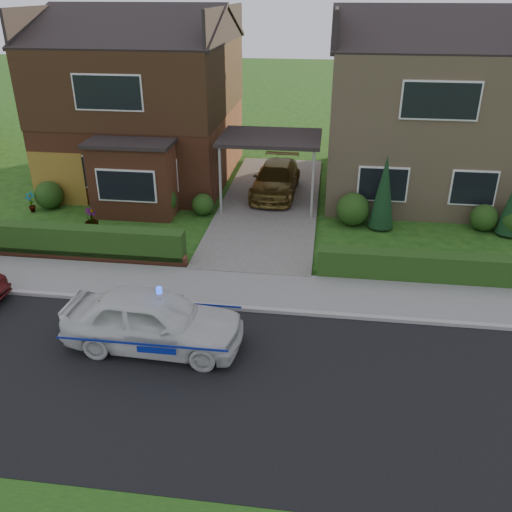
# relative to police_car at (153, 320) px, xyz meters

# --- Properties ---
(ground) EXTENTS (120.00, 120.00, 0.00)m
(ground) POSITION_rel_police_car_xyz_m (1.70, -1.20, -0.73)
(ground) COLOR #184412
(ground) RESTS_ON ground
(road) EXTENTS (60.00, 6.00, 0.02)m
(road) POSITION_rel_police_car_xyz_m (1.70, -1.20, -0.73)
(road) COLOR black
(road) RESTS_ON ground
(kerb) EXTENTS (60.00, 0.16, 0.12)m
(kerb) POSITION_rel_police_car_xyz_m (1.70, 1.85, -0.67)
(kerb) COLOR #9E9993
(kerb) RESTS_ON ground
(sidewalk) EXTENTS (60.00, 2.00, 0.10)m
(sidewalk) POSITION_rel_police_car_xyz_m (1.70, 2.90, -0.68)
(sidewalk) COLOR slate
(sidewalk) RESTS_ON ground
(driveway) EXTENTS (3.80, 12.00, 0.12)m
(driveway) POSITION_rel_police_car_xyz_m (1.70, 9.80, -0.67)
(driveway) COLOR #666059
(driveway) RESTS_ON ground
(house_left) EXTENTS (7.50, 9.53, 7.25)m
(house_left) POSITION_rel_police_car_xyz_m (-4.09, 12.70, 3.08)
(house_left) COLOR brown
(house_left) RESTS_ON ground
(house_right) EXTENTS (7.50, 8.06, 7.25)m
(house_right) POSITION_rel_police_car_xyz_m (7.50, 12.79, 2.93)
(house_right) COLOR tan
(house_right) RESTS_ON ground
(carport_link) EXTENTS (3.80, 3.00, 2.77)m
(carport_link) POSITION_rel_police_car_xyz_m (1.70, 9.75, 1.93)
(carport_link) COLOR black
(carport_link) RESTS_ON ground
(garage_door) EXTENTS (2.20, 0.10, 2.10)m
(garage_door) POSITION_rel_police_car_xyz_m (-6.55, 8.76, 0.32)
(garage_door) COLOR olive
(garage_door) RESTS_ON ground
(dwarf_wall) EXTENTS (7.70, 0.25, 0.36)m
(dwarf_wall) POSITION_rel_police_car_xyz_m (-4.10, 4.10, -0.55)
(dwarf_wall) COLOR brown
(dwarf_wall) RESTS_ON ground
(hedge_left) EXTENTS (7.50, 0.55, 0.90)m
(hedge_left) POSITION_rel_police_car_xyz_m (-4.10, 4.25, -0.73)
(hedge_left) COLOR black
(hedge_left) RESTS_ON ground
(hedge_right) EXTENTS (7.50, 0.55, 0.80)m
(hedge_right) POSITION_rel_police_car_xyz_m (7.50, 4.15, -0.73)
(hedge_right) COLOR black
(hedge_right) RESTS_ON ground
(shrub_left_far) EXTENTS (1.08, 1.08, 1.08)m
(shrub_left_far) POSITION_rel_police_car_xyz_m (-6.80, 8.30, -0.19)
(shrub_left_far) COLOR black
(shrub_left_far) RESTS_ON ground
(shrub_left_mid) EXTENTS (1.32, 1.32, 1.32)m
(shrub_left_mid) POSITION_rel_police_car_xyz_m (-2.30, 8.10, -0.07)
(shrub_left_mid) COLOR black
(shrub_left_mid) RESTS_ON ground
(shrub_left_near) EXTENTS (0.84, 0.84, 0.84)m
(shrub_left_near) POSITION_rel_police_car_xyz_m (-0.70, 8.40, -0.31)
(shrub_left_near) COLOR black
(shrub_left_near) RESTS_ON ground
(shrub_right_near) EXTENTS (1.20, 1.20, 1.20)m
(shrub_right_near) POSITION_rel_police_car_xyz_m (4.90, 8.20, -0.13)
(shrub_right_near) COLOR black
(shrub_right_near) RESTS_ON ground
(shrub_right_mid) EXTENTS (0.96, 0.96, 0.96)m
(shrub_right_mid) POSITION_rel_police_car_xyz_m (9.50, 8.30, -0.25)
(shrub_right_mid) COLOR black
(shrub_right_mid) RESTS_ON ground
(conifer_a) EXTENTS (0.90, 0.90, 2.60)m
(conifer_a) POSITION_rel_police_car_xyz_m (5.90, 8.00, 0.57)
(conifer_a) COLOR black
(conifer_a) RESTS_ON ground
(police_car) EXTENTS (3.94, 4.35, 1.62)m
(police_car) POSITION_rel_police_car_xyz_m (0.00, 0.00, 0.00)
(police_car) COLOR silver
(police_car) RESTS_ON ground
(driveway_car) EXTENTS (1.89, 4.31, 1.23)m
(driveway_car) POSITION_rel_police_car_xyz_m (1.83, 10.82, 0.01)
(driveway_car) COLOR brown
(driveway_car) RESTS_ON driveway
(potted_plant_a) EXTENTS (0.49, 0.40, 0.80)m
(potted_plant_a) POSITION_rel_police_car_xyz_m (-7.30, 7.80, -0.33)
(potted_plant_a) COLOR gray
(potted_plant_a) RESTS_ON ground
(potted_plant_b) EXTENTS (0.53, 0.48, 0.81)m
(potted_plant_b) POSITION_rel_police_car_xyz_m (-3.45, 7.80, -0.32)
(potted_plant_b) COLOR gray
(potted_plant_b) RESTS_ON ground
(potted_plant_c) EXTENTS (0.50, 0.50, 0.84)m
(potted_plant_c) POSITION_rel_police_car_xyz_m (-4.28, 6.39, -0.31)
(potted_plant_c) COLOR gray
(potted_plant_c) RESTS_ON ground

